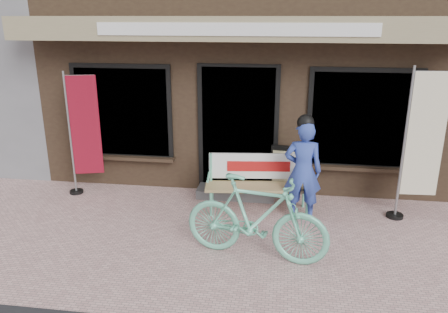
# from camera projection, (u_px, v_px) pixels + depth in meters

# --- Properties ---
(ground) EXTENTS (70.00, 70.00, 0.00)m
(ground) POSITION_uv_depth(u_px,v_px,m) (221.00, 248.00, 5.78)
(ground) COLOR #C99D99
(ground) RESTS_ON ground
(storefront) EXTENTS (7.00, 6.77, 6.00)m
(storefront) POSITION_uv_depth(u_px,v_px,m) (254.00, 13.00, 9.53)
(storefront) COLOR black
(storefront) RESTS_ON ground
(bench) EXTENTS (1.68, 0.60, 0.89)m
(bench) POSITION_uv_depth(u_px,v_px,m) (259.00, 178.00, 6.79)
(bench) COLOR #68CCA7
(bench) RESTS_ON ground
(person) EXTENTS (0.55, 0.36, 1.61)m
(person) POSITION_uv_depth(u_px,v_px,m) (303.00, 169.00, 6.39)
(person) COLOR #2F45A4
(person) RESTS_ON ground
(bicycle) EXTENTS (1.89, 0.84, 1.09)m
(bicycle) POSITION_uv_depth(u_px,v_px,m) (256.00, 218.00, 5.40)
(bicycle) COLOR #68CCA7
(bicycle) RESTS_ON ground
(nobori_red) EXTENTS (0.62, 0.29, 2.10)m
(nobori_red) POSITION_uv_depth(u_px,v_px,m) (83.00, 132.00, 7.26)
(nobori_red) COLOR gray
(nobori_red) RESTS_ON ground
(nobori_cream) EXTENTS (0.67, 0.26, 2.29)m
(nobori_cream) POSITION_uv_depth(u_px,v_px,m) (421.00, 143.00, 6.28)
(nobori_cream) COLOR gray
(nobori_cream) RESTS_ON ground
(menu_stand) EXTENTS (0.46, 0.15, 0.90)m
(menu_stand) POSITION_uv_depth(u_px,v_px,m) (284.00, 171.00, 7.27)
(menu_stand) COLOR black
(menu_stand) RESTS_ON ground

